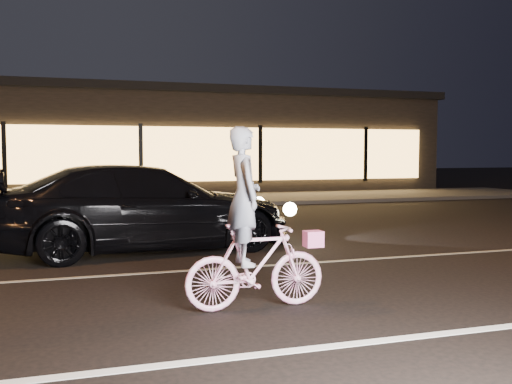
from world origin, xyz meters
name	(u,v)px	position (x,y,z in m)	size (l,w,h in m)	color
ground	(290,302)	(0.00, 0.00, 0.00)	(90.00, 90.00, 0.00)	black
lane_stripe_near	(351,344)	(0.00, -1.50, 0.00)	(60.00, 0.12, 0.01)	silver
lane_stripe_far	(240,267)	(0.00, 2.00, 0.00)	(60.00, 0.10, 0.01)	gray
sidewalk	(148,201)	(0.00, 13.00, 0.06)	(30.00, 4.00, 0.12)	#383533
storefront	(130,141)	(0.00, 18.97, 2.15)	(25.40, 8.42, 4.20)	black
cyclist	(253,245)	(-0.49, -0.16, 0.69)	(1.55, 0.53, 1.95)	#E54B98
sedan	(145,208)	(-1.14, 3.88, 0.73)	(5.24, 2.58, 1.47)	black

